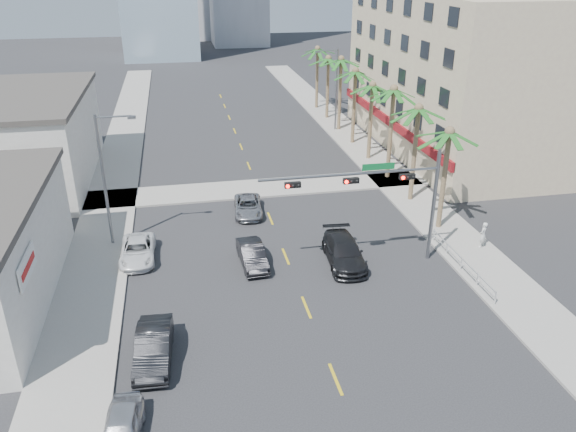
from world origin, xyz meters
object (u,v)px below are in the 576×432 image
at_px(car_lane_center, 248,206).
at_px(pedestrian, 483,235).
at_px(traffic_signal_mast, 386,190).
at_px(car_parked_near, 121,430).
at_px(car_parked_mid, 154,347).
at_px(car_lane_left, 252,255).
at_px(car_lane_right, 344,252).
at_px(car_parked_far, 138,251).

relative_size(car_lane_center, pedestrian, 2.49).
distance_m(traffic_signal_mast, car_parked_near, 19.76).
relative_size(car_parked_mid, car_lane_left, 1.12).
relative_size(traffic_signal_mast, car_parked_near, 2.91).
xyz_separation_m(car_lane_center, car_lane_right, (4.97, -8.72, 0.16)).
distance_m(car_lane_center, car_lane_right, 10.04).
bearing_deg(car_lane_center, car_parked_far, -138.88).
height_order(traffic_signal_mast, car_parked_far, traffic_signal_mast).
relative_size(traffic_signal_mast, pedestrian, 6.27).
distance_m(car_parked_near, car_lane_right, 17.85).
bearing_deg(car_parked_far, car_parked_near, -89.26).
distance_m(traffic_signal_mast, car_lane_right, 4.90).
xyz_separation_m(traffic_signal_mast, car_parked_mid, (-14.00, -6.93, -4.29)).
bearing_deg(car_parked_mid, car_lane_right, 35.92).
bearing_deg(car_parked_far, pedestrian, -6.79).
relative_size(traffic_signal_mast, car_lane_right, 2.07).
distance_m(car_parked_far, car_lane_center, 9.75).
bearing_deg(traffic_signal_mast, car_lane_center, 128.25).
relative_size(car_parked_near, car_lane_center, 0.87).
xyz_separation_m(car_parked_far, car_lane_right, (12.87, -3.01, 0.14)).
relative_size(car_parked_near, car_lane_left, 0.92).
height_order(traffic_signal_mast, pedestrian, traffic_signal_mast).
xyz_separation_m(car_parked_near, car_lane_center, (7.90, 21.09, -0.04)).
height_order(car_lane_center, car_lane_right, car_lane_right).
distance_m(car_parked_mid, car_lane_right, 13.86).
xyz_separation_m(car_lane_left, pedestrian, (15.34, -0.86, 0.35)).
distance_m(car_parked_near, pedestrian, 25.67).
xyz_separation_m(traffic_signal_mast, car_lane_right, (-2.32, 0.52, -4.28)).
bearing_deg(car_lane_left, car_lane_center, 81.33).
height_order(car_parked_near, car_lane_left, car_lane_left).
xyz_separation_m(car_lane_right, pedestrian, (9.60, 0.04, 0.26)).
height_order(car_lane_left, pedestrian, pedestrian).
relative_size(car_parked_far, car_lane_center, 1.04).
xyz_separation_m(car_parked_near, car_lane_right, (12.87, 12.37, 0.13)).
xyz_separation_m(car_lane_left, car_lane_center, (0.78, 7.81, -0.07)).
height_order(traffic_signal_mast, car_parked_mid, traffic_signal_mast).
distance_m(car_parked_far, pedestrian, 22.66).
bearing_deg(car_lane_left, car_parked_far, 160.55).
bearing_deg(car_parked_mid, car_parked_far, 99.87).
relative_size(car_parked_near, car_parked_far, 0.83).
bearing_deg(car_lane_center, car_lane_left, -90.40).
bearing_deg(car_parked_near, car_lane_right, 49.15).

